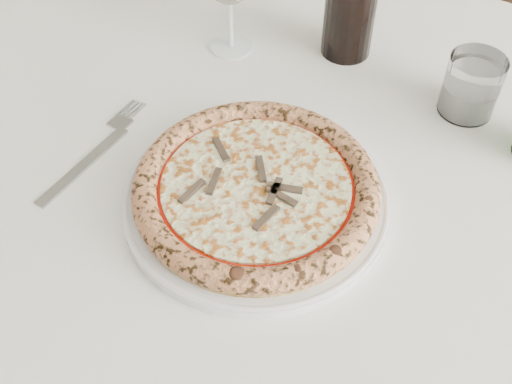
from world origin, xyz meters
The scene contains 6 objects.
dining_table centered at (-0.04, 0.17, 0.68)m, with size 1.70×1.12×0.76m.
chair_far centered at (0.05, 0.90, 0.53)m, with size 0.60×0.60×0.93m.
plate centered at (-0.04, 0.07, 0.76)m, with size 0.31×0.31×0.02m.
pizza centered at (-0.04, 0.07, 0.78)m, with size 0.28×0.28×0.03m.
fork centered at (-0.26, 0.07, 0.76)m, with size 0.04×0.22×0.00m.
tumbler centered at (0.15, 0.34, 0.79)m, with size 0.07×0.07×0.08m.
Camera 1 is at (0.15, -0.37, 1.33)m, focal length 45.00 mm.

